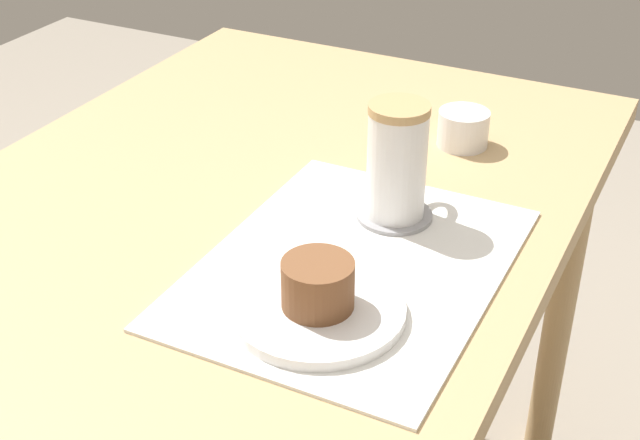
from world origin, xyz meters
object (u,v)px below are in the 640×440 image
(dining_table, at_px, (209,293))
(coffee_mug, at_px, (398,160))
(pastry, at_px, (318,284))
(pastry_plate, at_px, (318,310))
(sugar_bowl, at_px, (463,128))

(dining_table, relative_size, coffee_mug, 9.24)
(pastry, bearing_deg, coffee_mug, 1.51)
(pastry_plate, relative_size, sugar_bowl, 2.52)
(pastry, height_order, coffee_mug, coffee_mug)
(pastry_plate, xyz_separation_m, sugar_bowl, (0.44, -0.00, 0.02))
(dining_table, xyz_separation_m, sugar_bowl, (0.37, -0.18, 0.10))
(dining_table, bearing_deg, coffee_mug, -51.30)
(coffee_mug, bearing_deg, sugar_bowl, -1.65)
(dining_table, distance_m, coffee_mug, 0.27)
(pastry, xyz_separation_m, sugar_bowl, (0.44, -0.00, -0.02))
(pastry, relative_size, sugar_bowl, 1.04)
(pastry_plate, distance_m, sugar_bowl, 0.44)
(pastry, bearing_deg, pastry_plate, 0.00)
(pastry, bearing_deg, sugar_bowl, -0.11)
(dining_table, relative_size, pastry, 17.65)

